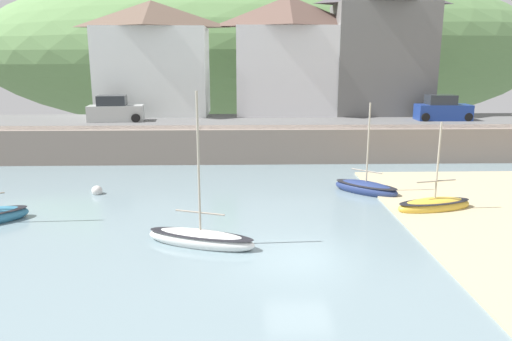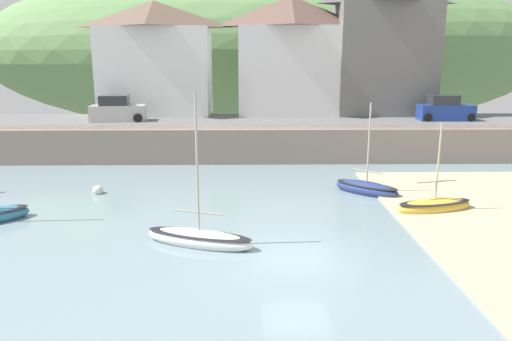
# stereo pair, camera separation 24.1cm
# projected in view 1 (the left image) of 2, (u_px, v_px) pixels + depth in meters

# --- Properties ---
(quay_seawall) EXTENTS (48.00, 9.40, 2.40)m
(quay_seawall) POSITION_uv_depth(u_px,v_px,m) (272.00, 141.00, 34.57)
(quay_seawall) COLOR gray
(quay_seawall) RESTS_ON ground
(hillside_backdrop) EXTENTS (80.00, 44.00, 22.66)m
(hillside_backdrop) POSITION_uv_depth(u_px,v_px,m) (261.00, 51.00, 69.76)
(hillside_backdrop) COLOR #638D52
(hillside_backdrop) RESTS_ON ground
(waterfront_building_left) EXTENTS (9.28, 5.74, 9.29)m
(waterfront_building_left) POSITION_uv_depth(u_px,v_px,m) (153.00, 58.00, 40.49)
(waterfront_building_left) COLOR white
(waterfront_building_left) RESTS_ON ground
(waterfront_building_centre) EXTENTS (8.96, 5.39, 9.67)m
(waterfront_building_centre) POSITION_uv_depth(u_px,v_px,m) (288.00, 55.00, 40.74)
(waterfront_building_centre) COLOR white
(waterfront_building_centre) RESTS_ON ground
(waterfront_building_right) EXTENTS (8.34, 5.54, 10.87)m
(waterfront_building_right) POSITION_uv_depth(u_px,v_px,m) (381.00, 48.00, 40.81)
(waterfront_building_right) COLOR slate
(waterfront_building_right) RESTS_ON ground
(church_with_spire) EXTENTS (3.00, 3.00, 17.08)m
(church_with_spire) POSITION_uv_depth(u_px,v_px,m) (374.00, 11.00, 43.95)
(church_with_spire) COLOR tan
(church_with_spire) RESTS_ON ground
(rowboat_small_beached) EXTENTS (4.02, 2.05, 4.47)m
(rowboat_small_beached) POSITION_uv_depth(u_px,v_px,m) (434.00, 205.00, 23.21)
(rowboat_small_beached) COLOR gold
(rowboat_small_beached) RESTS_ON ground
(motorboat_with_cabin) EXTENTS (4.59, 2.52, 6.19)m
(motorboat_with_cabin) POSITION_uv_depth(u_px,v_px,m) (201.00, 238.00, 19.01)
(motorboat_with_cabin) COLOR white
(motorboat_with_cabin) RESTS_ON ground
(sailboat_tall_mast) EXTENTS (3.60, 3.32, 5.08)m
(sailboat_tall_mast) POSITION_uv_depth(u_px,v_px,m) (366.00, 188.00, 26.31)
(sailboat_tall_mast) COLOR navy
(sailboat_tall_mast) RESTS_ON ground
(parked_car_near_slipway) EXTENTS (4.24, 2.07, 1.95)m
(parked_car_near_slipway) POSITION_uv_depth(u_px,v_px,m) (115.00, 111.00, 36.95)
(parked_car_near_slipway) COLOR #B5BAB7
(parked_car_near_slipway) RESTS_ON ground
(parked_car_by_wall) EXTENTS (4.14, 1.82, 1.95)m
(parked_car_by_wall) POSITION_uv_depth(u_px,v_px,m) (442.00, 110.00, 37.61)
(parked_car_by_wall) COLOR navy
(parked_car_by_wall) RESTS_ON ground
(mooring_buoy) EXTENTS (0.58, 0.58, 0.58)m
(mooring_buoy) POSITION_uv_depth(u_px,v_px,m) (97.00, 191.00, 26.10)
(mooring_buoy) COLOR silver
(mooring_buoy) RESTS_ON ground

